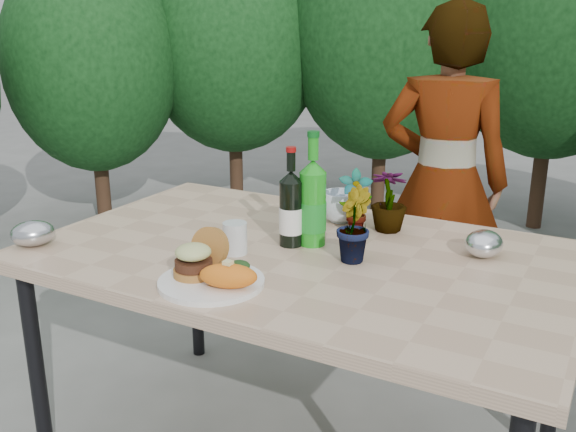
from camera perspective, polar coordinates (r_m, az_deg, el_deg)
The scene contains 17 objects.
patio_table at distance 1.95m, azimuth 1.13°, elevation -4.64°, with size 1.60×1.00×0.75m.
shrub_hedge at distance 3.45m, azimuth 19.53°, elevation 13.20°, with size 7.01×5.20×2.50m.
dinner_plate at distance 1.70m, azimuth -6.83°, elevation -5.86°, with size 0.28×0.28×0.01m, color white.
burger_stack at distance 1.72m, azimuth -8.03°, elevation -3.66°, with size 0.11×0.16×0.11m.
sweet_potato at distance 1.63m, azimuth -5.32°, elevation -5.33°, with size 0.15×0.08×0.06m, color orange.
grilled_veg at distance 1.75m, azimuth -4.64°, elevation -4.33°, with size 0.08×0.05×0.03m.
wine_bottle at distance 1.94m, azimuth 0.27°, elevation 0.55°, with size 0.07×0.07×0.31m.
sparkling_water at distance 1.95m, azimuth 2.20°, elevation 1.06°, with size 0.08×0.08×0.35m.
plastic_cup at distance 1.90m, azimuth -4.73°, elevation -1.97°, with size 0.07×0.07×0.10m, color silver.
seedling_left at distance 2.07m, azimuth 6.02°, elevation 1.26°, with size 0.11×0.07×0.21m, color #245A1F.
seedling_mid at distance 1.83m, azimuth 5.76°, elevation -0.75°, with size 0.12×0.10×0.21m, color #1E521C.
seedling_right at distance 2.10m, azimuth 8.98°, elevation 1.40°, with size 0.12×0.12×0.21m, color #2A571D.
blue_bowl at distance 2.19m, azimuth 4.64°, elevation 0.82°, with size 0.13×0.13×0.10m, color silver.
foil_packet_left at distance 2.11m, azimuth -21.73°, elevation -1.44°, with size 0.13×0.11×0.08m, color #B7B9BE.
foil_packet_right at distance 1.96m, azimuth 17.02°, elevation -2.35°, with size 0.13×0.11×0.08m, color silver.
person at distance 2.81m, azimuth 13.65°, elevation 2.91°, with size 0.54×0.36×1.49m, color #A26D51.
terracotta_pot at distance 4.26m, azimuth -3.95°, elevation -1.19°, with size 0.17×0.17×0.14m.
Camera 1 is at (0.83, -1.61, 1.42)m, focal length 40.00 mm.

